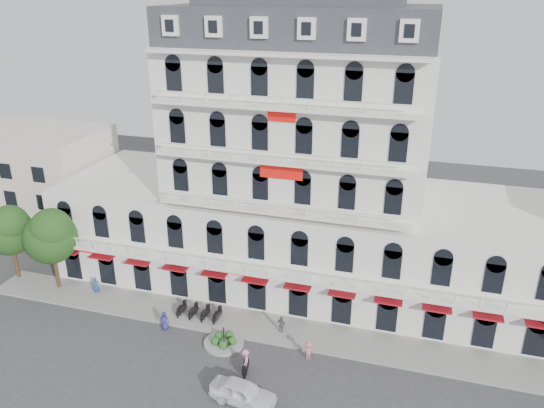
{
  "coord_description": "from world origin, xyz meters",
  "views": [
    {
      "loc": [
        10.56,
        -26.17,
        26.47
      ],
      "look_at": [
        -0.2,
        10.0,
        10.85
      ],
      "focal_mm": 35.0,
      "sensor_mm": 36.0,
      "label": 1
    }
  ],
  "objects": [
    {
      "name": "parked_car",
      "position": [
        0.57,
        0.5,
        0.8
      ],
      "size": [
        4.88,
        2.46,
        1.59
      ],
      "primitive_type": "imported",
      "rotation": [
        0.0,
        0.0,
        1.44
      ],
      "color": "white",
      "rests_on": "ground"
    },
    {
      "name": "tree_west_inner",
      "position": [
        -20.95,
        9.48,
        5.68
      ],
      "size": [
        4.76,
        4.76,
        8.25
      ],
      "color": "#382314",
      "rests_on": "ground"
    },
    {
      "name": "main_building",
      "position": [
        0.0,
        18.0,
        9.96
      ],
      "size": [
        45.0,
        15.0,
        25.8
      ],
      "color": "silver",
      "rests_on": "ground"
    },
    {
      "name": "pedestrian_mid",
      "position": [
        1.03,
        8.66,
        0.84
      ],
      "size": [
        1.07,
        0.8,
        1.68
      ],
      "primitive_type": "imported",
      "rotation": [
        0.0,
        0.0,
        2.7
      ],
      "color": "slate",
      "rests_on": "ground"
    },
    {
      "name": "rider_center",
      "position": [
        -0.23,
        3.33,
        1.07
      ],
      "size": [
        0.77,
        1.69,
        2.05
      ],
      "rotation": [
        0.0,
        0.0,
        4.9
      ],
      "color": "black",
      "rests_on": "ground"
    },
    {
      "name": "pedestrian_far",
      "position": [
        -16.91,
        9.5,
        0.87
      ],
      "size": [
        0.75,
        0.74,
        1.75
      ],
      "primitive_type": "imported",
      "rotation": [
        0.0,
        0.0,
        0.74
      ],
      "color": "navy",
      "rests_on": "ground"
    },
    {
      "name": "sidewalk",
      "position": [
        0.0,
        9.0,
        0.08
      ],
      "size": [
        53.0,
        4.0,
        0.16
      ],
      "primitive_type": "cube",
      "color": "gray",
      "rests_on": "ground"
    },
    {
      "name": "pedestrian_right",
      "position": [
        3.84,
        6.17,
        0.79
      ],
      "size": [
        1.09,
        0.72,
        1.58
      ],
      "primitive_type": "imported",
      "rotation": [
        0.0,
        0.0,
        3.28
      ],
      "color": "#CA6B82",
      "rests_on": "ground"
    },
    {
      "name": "traffic_island",
      "position": [
        -3.0,
        6.0,
        0.26
      ],
      "size": [
        3.2,
        3.2,
        1.6
      ],
      "color": "gray",
      "rests_on": "ground"
    },
    {
      "name": "tree_west_outer",
      "position": [
        -25.95,
        9.98,
        5.35
      ],
      "size": [
        4.5,
        4.48,
        7.76
      ],
      "color": "#382314",
      "rests_on": "ground"
    },
    {
      "name": "ground",
      "position": [
        0.0,
        0.0,
        0.0
      ],
      "size": [
        120.0,
        120.0,
        0.0
      ],
      "primitive_type": "plane",
      "color": "#38383A",
      "rests_on": "ground"
    },
    {
      "name": "pedestrian_left",
      "position": [
        -8.44,
        6.5,
        0.83
      ],
      "size": [
        0.93,
        0.74,
        1.66
      ],
      "primitive_type": "imported",
      "rotation": [
        0.0,
        0.0,
        0.29
      ],
      "color": "navy",
      "rests_on": "ground"
    },
    {
      "name": "flank_building_west",
      "position": [
        -30.0,
        20.0,
        6.0
      ],
      "size": [
        14.0,
        10.0,
        12.0
      ],
      "primitive_type": "cube",
      "color": "beige",
      "rests_on": "ground"
    },
    {
      "name": "parked_scooter_row",
      "position": [
        -6.35,
        8.8,
        0.0
      ],
      "size": [
        4.4,
        1.8,
        1.1
      ],
      "primitive_type": null,
      "color": "black",
      "rests_on": "ground"
    }
  ]
}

